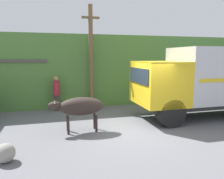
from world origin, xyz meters
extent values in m
plane|color=slate|center=(0.00, 0.00, 0.00)|extent=(60.00, 60.00, 0.00)
cube|color=#4C7A38|center=(0.00, 7.53, 1.97)|extent=(32.00, 6.85, 3.93)
cube|color=#2D2D2D|center=(3.35, 0.83, 0.66)|extent=(5.59, 1.84, 0.18)
cube|color=gold|center=(1.22, 0.83, 1.65)|extent=(1.82, 2.30, 1.81)
cube|color=#232D38|center=(0.29, 0.83, 1.97)|extent=(0.04, 1.96, 0.63)
cube|color=#BCBCC1|center=(4.26, 0.83, 1.95)|extent=(4.25, 2.30, 2.41)
cylinder|color=black|center=(1.31, -0.07, 0.57)|extent=(1.13, 0.51, 1.13)
ellipsoid|color=#2D231E|center=(-2.16, 0.26, 0.96)|extent=(1.64, 0.67, 0.67)
ellipsoid|color=#2D231E|center=(-3.10, 0.26, 1.04)|extent=(0.50, 0.29, 0.29)
cone|color=#B7AD93|center=(-3.10, 0.15, 1.19)|extent=(0.06, 0.06, 0.11)
cone|color=#B7AD93|center=(-3.10, 0.38, 1.19)|extent=(0.06, 0.06, 0.11)
cylinder|color=#2D231E|center=(-2.66, 0.08, 0.31)|extent=(0.09, 0.09, 0.62)
cylinder|color=#2D231E|center=(-2.66, 0.45, 0.31)|extent=(0.09, 0.09, 0.62)
cylinder|color=#2D231E|center=(-1.65, 0.08, 0.31)|extent=(0.09, 0.09, 0.62)
cylinder|color=#2D231E|center=(-1.65, 0.45, 0.31)|extent=(0.09, 0.09, 0.62)
cube|color=#38332D|center=(-2.99, 3.68, 0.41)|extent=(0.29, 0.19, 0.82)
cylinder|color=maroon|center=(-2.99, 3.68, 1.18)|extent=(0.34, 0.34, 0.71)
sphere|color=#A87A56|center=(-2.99, 3.68, 1.65)|extent=(0.24, 0.24, 0.24)
cylinder|color=brown|center=(-1.19, 3.72, 2.67)|extent=(0.22, 0.22, 5.34)
cube|color=brown|center=(-1.19, 3.72, 4.70)|extent=(0.90, 0.18, 0.10)
sphere|color=gray|center=(-4.41, -1.61, 0.26)|extent=(0.51, 0.51, 0.51)
camera|label=1|loc=(-3.11, -7.56, 2.77)|focal=35.00mm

